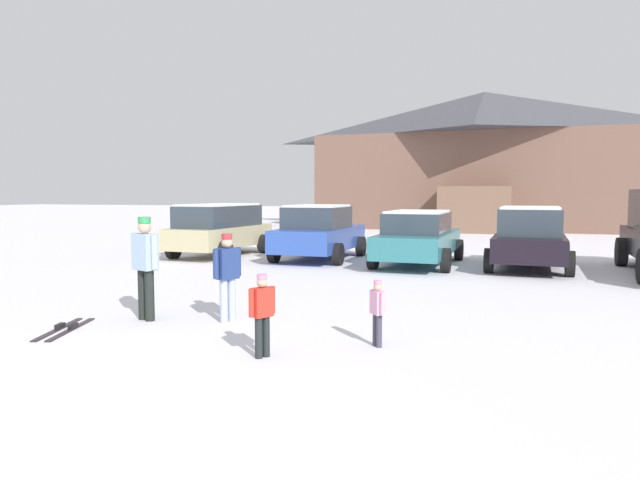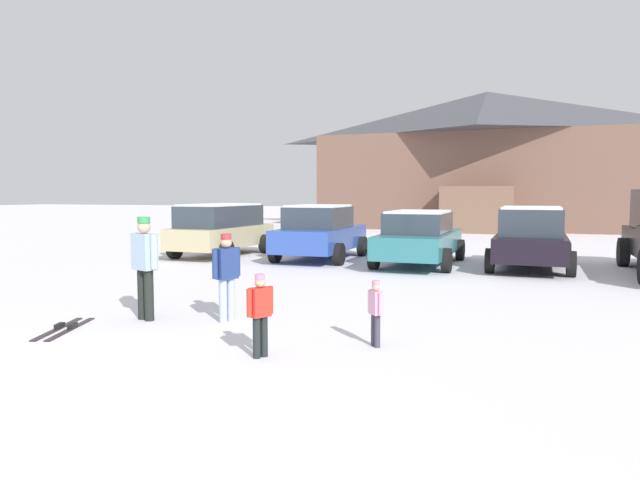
{
  "view_description": "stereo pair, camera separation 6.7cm",
  "coord_description": "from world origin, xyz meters",
  "px_view_note": "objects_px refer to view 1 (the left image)",
  "views": [
    {
      "loc": [
        4.33,
        -3.3,
        2.04
      ],
      "look_at": [
        0.59,
        7.48,
        1.11
      ],
      "focal_mm": 32.0,
      "sensor_mm": 36.0,
      "label": 1
    },
    {
      "loc": [
        4.39,
        -3.28,
        2.04
      ],
      "look_at": [
        0.59,
        7.48,
        1.11
      ],
      "focal_mm": 32.0,
      "sensor_mm": 36.0,
      "label": 2
    }
  ],
  "objects_px": {
    "parked_beige_suv": "(220,228)",
    "skier_adult_in_blue_parka": "(145,262)",
    "parked_black_sedan": "(530,238)",
    "pair_of_skis": "(65,328)",
    "ski_lodge": "(483,159)",
    "skier_child_in_pink_snowsuit": "(377,309)",
    "skier_teen_in_navy_coat": "(227,272)",
    "skier_child_in_red_jacket": "(262,311)",
    "parked_blue_hatchback": "(319,232)",
    "parked_teal_hatchback": "(418,237)"
  },
  "relations": [
    {
      "from": "parked_beige_suv",
      "to": "skier_adult_in_blue_parka",
      "type": "xyz_separation_m",
      "value": [
        3.53,
        -8.79,
        0.03
      ]
    },
    {
      "from": "parked_black_sedan",
      "to": "skier_adult_in_blue_parka",
      "type": "distance_m",
      "value": 10.53
    },
    {
      "from": "pair_of_skis",
      "to": "ski_lodge",
      "type": "bearing_deg",
      "value": 81.64
    },
    {
      "from": "skier_child_in_pink_snowsuit",
      "to": "skier_adult_in_blue_parka",
      "type": "xyz_separation_m",
      "value": [
        -3.89,
        0.34,
        0.44
      ]
    },
    {
      "from": "parked_black_sedan",
      "to": "pair_of_skis",
      "type": "bearing_deg",
      "value": -124.84
    },
    {
      "from": "ski_lodge",
      "to": "pair_of_skis",
      "type": "relative_size",
      "value": 12.97
    },
    {
      "from": "skier_teen_in_navy_coat",
      "to": "parked_beige_suv",
      "type": "bearing_deg",
      "value": 119.71
    },
    {
      "from": "skier_teen_in_navy_coat",
      "to": "skier_adult_in_blue_parka",
      "type": "bearing_deg",
      "value": -166.43
    },
    {
      "from": "skier_child_in_red_jacket",
      "to": "parked_blue_hatchback",
      "type": "bearing_deg",
      "value": 105.38
    },
    {
      "from": "ski_lodge",
      "to": "parked_teal_hatchback",
      "type": "relative_size",
      "value": 4.0
    },
    {
      "from": "pair_of_skis",
      "to": "skier_adult_in_blue_parka",
      "type": "bearing_deg",
      "value": 51.57
    },
    {
      "from": "skier_teen_in_navy_coat",
      "to": "parked_blue_hatchback",
      "type": "bearing_deg",
      "value": 99.62
    },
    {
      "from": "parked_teal_hatchback",
      "to": "skier_child_in_pink_snowsuit",
      "type": "distance_m",
      "value": 8.99
    },
    {
      "from": "skier_adult_in_blue_parka",
      "to": "ski_lodge",
      "type": "bearing_deg",
      "value": 82.86
    },
    {
      "from": "skier_teen_in_navy_coat",
      "to": "parked_teal_hatchback",
      "type": "bearing_deg",
      "value": 78.63
    },
    {
      "from": "skier_adult_in_blue_parka",
      "to": "pair_of_skis",
      "type": "xyz_separation_m",
      "value": [
        -0.75,
        -0.95,
        -0.92
      ]
    },
    {
      "from": "parked_teal_hatchback",
      "to": "skier_adult_in_blue_parka",
      "type": "bearing_deg",
      "value": -109.05
    },
    {
      "from": "parked_beige_suv",
      "to": "parked_black_sedan",
      "type": "bearing_deg",
      "value": -0.64
    },
    {
      "from": "parked_blue_hatchback",
      "to": "skier_adult_in_blue_parka",
      "type": "height_order",
      "value": "parked_blue_hatchback"
    },
    {
      "from": "parked_black_sedan",
      "to": "skier_teen_in_navy_coat",
      "type": "relative_size",
      "value": 2.96
    },
    {
      "from": "parked_black_sedan",
      "to": "parked_teal_hatchback",
      "type": "bearing_deg",
      "value": -178.36
    },
    {
      "from": "skier_child_in_pink_snowsuit",
      "to": "skier_teen_in_navy_coat",
      "type": "bearing_deg",
      "value": 165.86
    },
    {
      "from": "parked_blue_hatchback",
      "to": "parked_black_sedan",
      "type": "bearing_deg",
      "value": -2.18
    },
    {
      "from": "skier_child_in_red_jacket",
      "to": "skier_teen_in_navy_coat",
      "type": "distance_m",
      "value": 2.12
    },
    {
      "from": "ski_lodge",
      "to": "parked_black_sedan",
      "type": "relative_size",
      "value": 4.58
    },
    {
      "from": "parked_teal_hatchback",
      "to": "skier_child_in_red_jacket",
      "type": "distance_m",
      "value": 9.91
    },
    {
      "from": "skier_child_in_pink_snowsuit",
      "to": "skier_teen_in_navy_coat",
      "type": "height_order",
      "value": "skier_teen_in_navy_coat"
    },
    {
      "from": "parked_black_sedan",
      "to": "skier_child_in_red_jacket",
      "type": "xyz_separation_m",
      "value": [
        -3.29,
        -9.98,
        -0.25
      ]
    },
    {
      "from": "parked_teal_hatchback",
      "to": "skier_adult_in_blue_parka",
      "type": "relative_size",
      "value": 2.86
    },
    {
      "from": "skier_child_in_red_jacket",
      "to": "ski_lodge",
      "type": "bearing_deg",
      "value": 88.23
    },
    {
      "from": "skier_child_in_red_jacket",
      "to": "parked_black_sedan",
      "type": "bearing_deg",
      "value": 71.74
    },
    {
      "from": "parked_teal_hatchback",
      "to": "skier_child_in_red_jacket",
      "type": "relative_size",
      "value": 4.55
    },
    {
      "from": "pair_of_skis",
      "to": "skier_child_in_red_jacket",
      "type": "bearing_deg",
      "value": -5.88
    },
    {
      "from": "parked_blue_hatchback",
      "to": "skier_child_in_red_jacket",
      "type": "relative_size",
      "value": 3.99
    },
    {
      "from": "skier_child_in_pink_snowsuit",
      "to": "pair_of_skis",
      "type": "bearing_deg",
      "value": -172.47
    },
    {
      "from": "parked_black_sedan",
      "to": "skier_teen_in_navy_coat",
      "type": "distance_m",
      "value": 9.57
    },
    {
      "from": "ski_lodge",
      "to": "parked_black_sedan",
      "type": "distance_m",
      "value": 20.28
    },
    {
      "from": "skier_adult_in_blue_parka",
      "to": "skier_child_in_red_jacket",
      "type": "height_order",
      "value": "skier_adult_in_blue_parka"
    },
    {
      "from": "parked_teal_hatchback",
      "to": "skier_adult_in_blue_parka",
      "type": "height_order",
      "value": "skier_adult_in_blue_parka"
    },
    {
      "from": "parked_teal_hatchback",
      "to": "skier_child_in_pink_snowsuit",
      "type": "xyz_separation_m",
      "value": [
        0.92,
        -8.93,
        -0.29
      ]
    },
    {
      "from": "parked_blue_hatchback",
      "to": "skier_child_in_pink_snowsuit",
      "type": "height_order",
      "value": "parked_blue_hatchback"
    },
    {
      "from": "parked_black_sedan",
      "to": "skier_child_in_red_jacket",
      "type": "bearing_deg",
      "value": -108.26
    },
    {
      "from": "parked_beige_suv",
      "to": "skier_child_in_pink_snowsuit",
      "type": "relative_size",
      "value": 4.76
    },
    {
      "from": "ski_lodge",
      "to": "pair_of_skis",
      "type": "height_order",
      "value": "ski_lodge"
    },
    {
      "from": "skier_child_in_red_jacket",
      "to": "skier_teen_in_navy_coat",
      "type": "relative_size",
      "value": 0.74
    },
    {
      "from": "parked_beige_suv",
      "to": "parked_black_sedan",
      "type": "distance_m",
      "value": 9.48
    },
    {
      "from": "parked_beige_suv",
      "to": "parked_blue_hatchback",
      "type": "distance_m",
      "value": 3.38
    },
    {
      "from": "skier_child_in_red_jacket",
      "to": "pair_of_skis",
      "type": "xyz_separation_m",
      "value": [
        -3.41,
        0.35,
        -0.57
      ]
    },
    {
      "from": "skier_child_in_pink_snowsuit",
      "to": "parked_black_sedan",
      "type": "bearing_deg",
      "value": 77.14
    },
    {
      "from": "ski_lodge",
      "to": "skier_child_in_red_jacket",
      "type": "xyz_separation_m",
      "value": [
        -0.92,
        -29.85,
        -3.53
      ]
    }
  ]
}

